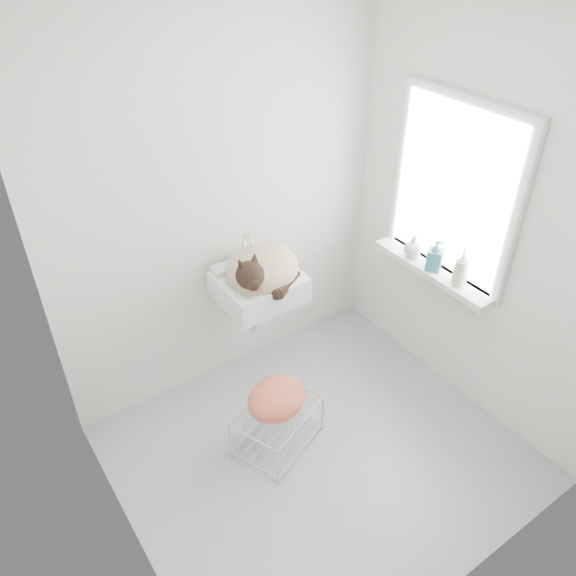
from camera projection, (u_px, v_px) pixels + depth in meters
floor at (318, 454)px, 3.39m from camera, size 2.20×2.00×0.02m
back_wall at (222, 204)px, 3.33m from camera, size 2.20×0.02×2.50m
right_wall at (481, 219)px, 3.18m from camera, size 0.02×2.00×2.50m
left_wall at (99, 379)px, 2.16m from camera, size 0.02×2.00×2.50m
window_glass at (455, 191)px, 3.24m from camera, size 0.01×0.80×1.00m
window_frame at (453, 192)px, 3.24m from camera, size 0.04×0.90×1.10m
windowsill at (432, 270)px, 3.51m from camera, size 0.16×0.88×0.04m
sink at (259, 276)px, 3.43m from camera, size 0.49×0.43×0.20m
faucet at (242, 243)px, 3.47m from camera, size 0.18×0.13×0.18m
cat at (262, 271)px, 3.40m from camera, size 0.54×0.49×0.31m
wire_rack at (278, 426)px, 3.38m from camera, size 0.57×0.49×0.29m
towel at (277, 404)px, 3.29m from camera, size 0.45×0.38×0.16m
bottle_a at (458, 284)px, 3.36m from camera, size 0.11×0.11×0.20m
bottle_b at (433, 269)px, 3.49m from camera, size 0.13×0.13×0.20m
bottle_c at (412, 256)px, 3.61m from camera, size 0.16×0.16×0.15m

